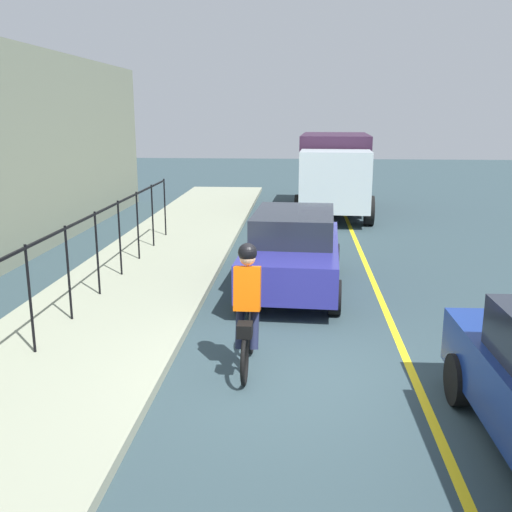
% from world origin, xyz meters
% --- Properties ---
extents(ground_plane, '(80.00, 80.00, 0.00)m').
position_xyz_m(ground_plane, '(0.00, 0.00, 0.00)').
color(ground_plane, '#2B3E44').
extents(lane_line_centre, '(36.00, 0.12, 0.01)m').
position_xyz_m(lane_line_centre, '(0.00, -1.60, 0.00)').
color(lane_line_centre, yellow).
rests_on(lane_line_centre, ground).
extents(sidewalk, '(40.00, 3.20, 0.15)m').
position_xyz_m(sidewalk, '(0.00, 3.40, 0.07)').
color(sidewalk, gray).
rests_on(sidewalk, ground).
extents(iron_fence, '(15.51, 0.04, 1.60)m').
position_xyz_m(iron_fence, '(1.00, 3.80, 1.28)').
color(iron_fence, black).
rests_on(iron_fence, sidewalk).
extents(cyclist_lead, '(1.71, 0.36, 1.83)m').
position_xyz_m(cyclist_lead, '(0.25, 0.70, 0.91)').
color(cyclist_lead, black).
rests_on(cyclist_lead, ground).
extents(parked_sedan_rear, '(4.48, 2.10, 1.58)m').
position_xyz_m(parked_sedan_rear, '(4.29, 0.12, 0.82)').
color(parked_sedan_rear, navy).
rests_on(parked_sedan_rear, ground).
extents(box_truck_background, '(6.81, 2.78, 2.78)m').
position_xyz_m(box_truck_background, '(14.03, -1.22, 1.55)').
color(box_truck_background, '#2F1A30').
rests_on(box_truck_background, ground).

